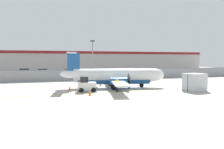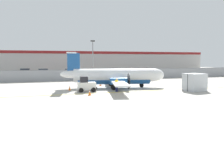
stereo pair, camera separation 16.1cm
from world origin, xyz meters
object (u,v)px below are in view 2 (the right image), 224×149
at_px(cargo_container, 195,82).
at_px(traffic_cone_near_right, 90,93).
at_px(parked_car_4, 117,71).
at_px(parked_car_0, 25,72).
at_px(parked_car_1, 44,72).
at_px(commuter_airplane, 116,76).
at_px(traffic_cone_near_left, 100,84).
at_px(parked_car_3, 97,73).
at_px(baggage_tug, 86,85).
at_px(ground_crew_worker, 117,84).
at_px(parked_car_5, 144,72).
at_px(apron_light_pole, 93,58).
at_px(parked_car_2, 69,72).
at_px(traffic_cone_far_left, 70,88).

relative_size(cargo_container, traffic_cone_near_right, 4.23).
distance_m(traffic_cone_near_right, parked_car_4, 32.22).
relative_size(parked_car_0, parked_car_1, 1.02).
height_order(commuter_airplane, traffic_cone_near_left, commuter_airplane).
distance_m(commuter_airplane, cargo_container, 10.38).
height_order(parked_car_0, parked_car_3, same).
distance_m(parked_car_1, parked_car_3, 14.80).
relative_size(baggage_tug, traffic_cone_near_right, 3.72).
distance_m(commuter_airplane, parked_car_0, 33.18).
bearing_deg(parked_car_3, cargo_container, 114.73).
relative_size(ground_crew_worker, parked_car_5, 0.40).
bearing_deg(baggage_tug, parked_car_0, 109.65).
height_order(parked_car_3, apron_light_pole, apron_light_pole).
height_order(traffic_cone_near_right, parked_car_4, parked_car_4).
height_order(traffic_cone_near_right, parked_car_5, parked_car_5).
distance_m(commuter_airplane, traffic_cone_near_left, 3.51).
relative_size(baggage_tug, parked_car_1, 0.56).
distance_m(cargo_container, parked_car_2, 32.91).
relative_size(baggage_tug, parked_car_0, 0.55).
distance_m(traffic_cone_near_left, parked_car_5, 23.94).
height_order(commuter_airplane, parked_car_5, commuter_airplane).
xyz_separation_m(parked_car_0, parked_car_5, (28.59, -8.94, 0.00)).
height_order(parked_car_1, parked_car_5, same).
height_order(baggage_tug, parked_car_4, baggage_tug).
relative_size(traffic_cone_near_right, apron_light_pole, 0.09).
xyz_separation_m(baggage_tug, parked_car_4, (12.63, 26.74, 0.04)).
bearing_deg(parked_car_4, traffic_cone_far_left, 57.47).
bearing_deg(apron_light_pole, parked_car_4, 59.15).
height_order(traffic_cone_far_left, parked_car_3, parked_car_3).
height_order(cargo_container, traffic_cone_near_left, cargo_container).
bearing_deg(traffic_cone_far_left, parked_car_1, 97.20).
distance_m(parked_car_2, apron_light_pole, 16.91).
bearing_deg(parked_car_5, parked_car_1, -10.57).
bearing_deg(parked_car_3, apron_light_pole, 80.02).
relative_size(traffic_cone_far_left, parked_car_0, 0.15).
relative_size(parked_car_0, parked_car_4, 1.01).
distance_m(traffic_cone_far_left, parked_car_3, 19.89).
xyz_separation_m(traffic_cone_near_left, traffic_cone_far_left, (-4.98, -3.55, 0.00)).
distance_m(parked_car_3, apron_light_pole, 10.39).
xyz_separation_m(baggage_tug, traffic_cone_far_left, (-1.87, 1.83, -0.54)).
bearing_deg(traffic_cone_near_left, traffic_cone_near_right, -111.47).
distance_m(parked_car_2, parked_car_3, 8.89).
bearing_deg(cargo_container, parked_car_5, 68.44).
xyz_separation_m(ground_crew_worker, parked_car_0, (-13.32, 33.64, -0.06)).
relative_size(cargo_container, parked_car_1, 0.64).
bearing_deg(parked_car_0, parked_car_1, -36.86).
bearing_deg(ground_crew_worker, baggage_tug, 39.08).
distance_m(parked_car_0, apron_light_pole, 25.40).
relative_size(parked_car_3, apron_light_pole, 0.60).
bearing_deg(commuter_airplane, traffic_cone_far_left, -163.03).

